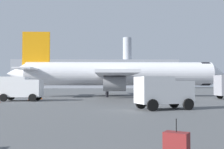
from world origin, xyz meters
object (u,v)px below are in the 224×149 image
(airplane_at_gate, at_px, (118,74))
(service_truck, at_px, (21,88))
(safety_cone_mid, at_px, (30,97))
(cargo_van, at_px, (163,91))
(rolling_suitcase, at_px, (176,145))
(safety_cone_near, at_px, (41,96))

(airplane_at_gate, bearing_deg, service_truck, -137.26)
(safety_cone_mid, bearing_deg, airplane_at_gate, 42.05)
(cargo_van, xyz_separation_m, rolling_suitcase, (-2.71, -14.23, -1.06))
(service_truck, height_order, rolling_suitcase, service_truck)
(safety_cone_near, bearing_deg, rolling_suitcase, -70.03)
(service_truck, bearing_deg, safety_cone_mid, 51.27)
(rolling_suitcase, bearing_deg, cargo_van, 79.23)
(airplane_at_gate, bearing_deg, safety_cone_mid, -137.95)
(airplane_at_gate, xyz_separation_m, safety_cone_mid, (-11.39, -10.27, -3.27))
(safety_cone_near, distance_m, safety_cone_mid, 2.88)
(service_truck, bearing_deg, airplane_at_gate, 42.74)
(service_truck, relative_size, safety_cone_mid, 6.25)
(safety_cone_mid, height_order, rolling_suitcase, rolling_suitcase)
(safety_cone_mid, bearing_deg, cargo_van, -40.94)
(safety_cone_near, bearing_deg, cargo_van, -48.31)
(airplane_at_gate, height_order, cargo_van, airplane_at_gate)
(rolling_suitcase, bearing_deg, safety_cone_mid, 113.18)
(cargo_van, relative_size, safety_cone_mid, 6.16)
(cargo_van, height_order, rolling_suitcase, cargo_van)
(cargo_van, relative_size, rolling_suitcase, 4.35)
(cargo_van, xyz_separation_m, safety_cone_near, (-13.31, 14.95, -1.09))
(airplane_at_gate, distance_m, service_truck, 16.70)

